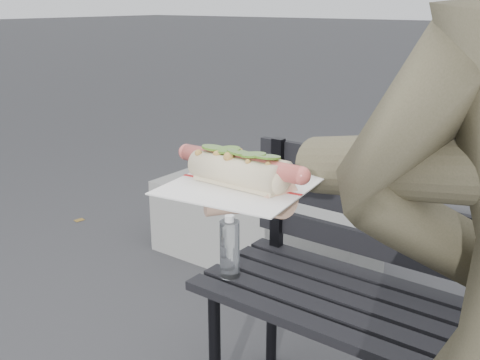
% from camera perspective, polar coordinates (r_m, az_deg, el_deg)
% --- Properties ---
extents(park_bench, '(1.50, 0.44, 0.88)m').
position_cam_1_polar(park_bench, '(1.71, 20.34, -11.68)').
color(park_bench, black).
rests_on(park_bench, ground).
extents(concrete_block, '(1.20, 0.40, 0.40)m').
position_cam_1_polar(concrete_block, '(2.91, 2.07, -5.11)').
color(concrete_block, slate).
rests_on(concrete_block, ground).
extents(held_hotdog, '(0.64, 0.31, 0.20)m').
position_cam_1_polar(held_hotdog, '(0.75, 15.67, 0.73)').
color(held_hotdog, '#43402C').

